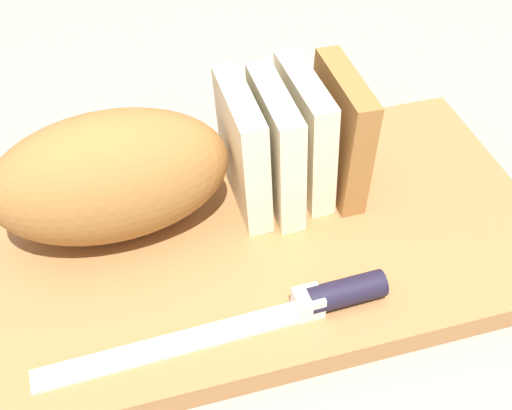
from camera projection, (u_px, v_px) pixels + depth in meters
name	position (u px, v px, depth m)	size (l,w,h in m)	color
ground_plane	(256.00, 249.00, 0.58)	(3.00, 3.00, 0.00)	gray
cutting_board	(256.00, 240.00, 0.57)	(0.47, 0.26, 0.02)	#9E6B3D
bread_loaf	(168.00, 165.00, 0.54)	(0.30, 0.12, 0.11)	#996633
bread_knife	(299.00, 306.00, 0.50)	(0.26, 0.03, 0.02)	silver
crumb_near_knife	(250.00, 201.00, 0.59)	(0.00, 0.00, 0.00)	#A8753D
crumb_near_loaf	(291.00, 211.00, 0.58)	(0.01, 0.01, 0.01)	#A8753D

